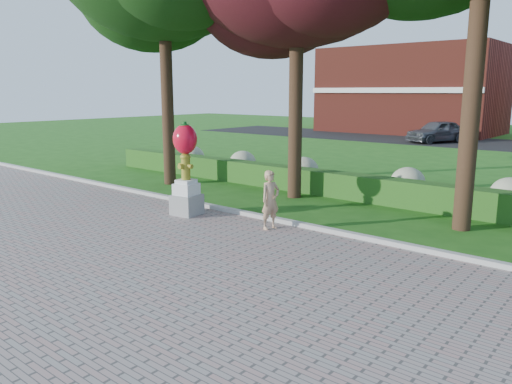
% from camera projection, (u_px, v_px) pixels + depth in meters
% --- Properties ---
extents(ground, '(100.00, 100.00, 0.00)m').
position_uv_depth(ground, '(207.00, 255.00, 10.60)').
color(ground, '#215715').
rests_on(ground, ground).
extents(walkway, '(40.00, 14.00, 0.04)m').
position_uv_depth(walkway, '(20.00, 318.00, 7.57)').
color(walkway, gray).
rests_on(walkway, ground).
extents(curb, '(40.00, 0.18, 0.15)m').
position_uv_depth(curb, '(290.00, 223.00, 12.84)').
color(curb, '#ADADA5').
rests_on(curb, ground).
extents(lawn_hedge, '(24.00, 0.70, 0.80)m').
position_uv_depth(lawn_hedge, '(364.00, 188.00, 15.79)').
color(lawn_hedge, '#224C15').
rests_on(lawn_hedge, ground).
extents(hydrangea_row, '(20.10, 1.10, 0.99)m').
position_uv_depth(hydrangea_row, '(395.00, 181.00, 16.16)').
color(hydrangea_row, '#A1A37C').
rests_on(hydrangea_row, ground).
extents(building_left, '(14.00, 8.00, 7.00)m').
position_uv_depth(building_left, '(411.00, 90.00, 41.80)').
color(building_left, maroon).
rests_on(building_left, ground).
extents(hydrant_sculpture, '(0.78, 0.78, 2.57)m').
position_uv_depth(hydrant_sculpture, '(186.00, 166.00, 13.63)').
color(hydrant_sculpture, gray).
rests_on(hydrant_sculpture, walkway).
extents(woman, '(0.46, 0.60, 1.47)m').
position_uv_depth(woman, '(270.00, 200.00, 12.31)').
color(woman, tan).
rests_on(woman, walkway).
extents(parked_car, '(3.46, 4.75, 1.50)m').
position_uv_depth(parked_car, '(437.00, 131.00, 33.60)').
color(parked_car, '#46484E').
rests_on(parked_car, street).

